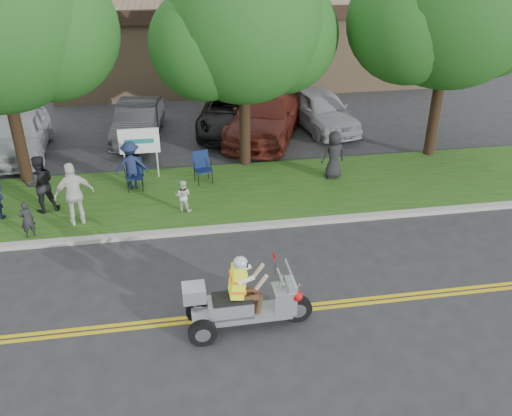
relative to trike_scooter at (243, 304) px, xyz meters
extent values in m
plane|color=#28282B|center=(0.74, 0.90, -0.61)|extent=(120.00, 120.00, 0.00)
cube|color=gold|center=(0.74, 0.32, -0.60)|extent=(60.00, 0.10, 0.01)
cube|color=gold|center=(0.74, 0.48, -0.60)|extent=(60.00, 0.10, 0.01)
cube|color=#A8A89E|center=(0.74, 3.95, -0.55)|extent=(60.00, 0.25, 0.12)
cube|color=#204412|center=(0.74, 6.10, -0.55)|extent=(60.00, 4.00, 0.10)
cube|color=#9E7F5B|center=(2.74, 19.90, 1.39)|extent=(18.00, 8.00, 4.00)
cube|color=black|center=(2.74, 15.85, 3.09)|extent=(18.00, 0.30, 0.60)
cylinder|color=#332114|center=(-5.76, 7.90, 1.69)|extent=(0.36, 0.36, 4.59)
sphere|color=#224E16|center=(-4.41, 8.20, 3.99)|extent=(4.05, 4.05, 4.05)
cylinder|color=#332114|center=(1.24, 8.10, 1.49)|extent=(0.36, 0.36, 4.20)
sphere|color=#224E16|center=(1.24, 8.10, 4.04)|extent=(4.80, 4.80, 4.80)
sphere|color=#224E16|center=(2.44, 8.40, 3.59)|extent=(3.60, 3.60, 3.60)
sphere|color=#224E16|center=(0.04, 7.90, 3.52)|extent=(3.36, 3.36, 3.36)
cylinder|color=#332114|center=(7.74, 7.90, 1.77)|extent=(0.36, 0.36, 4.76)
sphere|color=#224E16|center=(9.14, 8.20, 4.15)|extent=(4.20, 4.20, 4.20)
sphere|color=#224E16|center=(6.34, 7.70, 4.07)|extent=(3.92, 3.92, 3.92)
cylinder|color=silver|center=(-2.66, 7.50, -0.06)|extent=(0.06, 0.06, 1.10)
cylinder|color=silver|center=(-1.66, 7.50, -0.06)|extent=(0.06, 0.06, 1.10)
cube|color=white|center=(-2.16, 7.50, 0.74)|extent=(1.25, 0.06, 0.80)
cylinder|color=black|center=(1.15, 0.02, -0.30)|extent=(0.60, 0.15, 0.60)
cylinder|color=black|center=(-0.85, -0.37, -0.32)|extent=(0.56, 0.16, 0.56)
cylinder|color=black|center=(-0.86, 0.35, -0.32)|extent=(0.56, 0.16, 0.56)
cube|color=#A2A6AB|center=(0.04, 0.00, -0.26)|extent=(1.92, 0.49, 0.18)
cube|color=#A2A6AB|center=(-0.26, 0.00, -0.05)|extent=(0.91, 0.48, 0.35)
cube|color=black|center=(-0.21, 0.00, 0.16)|extent=(0.81, 0.43, 0.10)
cube|color=#A2A6AB|center=(0.85, 0.02, 0.00)|extent=(0.46, 0.49, 0.55)
cube|color=silver|center=(0.99, 0.02, 0.58)|extent=(0.20, 0.47, 0.49)
cube|color=#A2A6AB|center=(-0.96, -0.01, 0.40)|extent=(0.46, 0.43, 0.30)
sphere|color=#B20C0F|center=(1.08, -0.12, 0.18)|extent=(0.22, 0.22, 0.22)
cube|color=#D7EF19|center=(-0.10, 0.00, 0.56)|extent=(0.35, 0.41, 0.65)
sphere|color=silver|center=(-0.04, 0.00, 0.98)|extent=(0.29, 0.29, 0.29)
cylinder|color=black|center=(-2.57, 6.48, -0.30)|extent=(0.03, 0.03, 0.40)
cylinder|color=black|center=(-2.14, 6.49, -0.30)|extent=(0.03, 0.03, 0.40)
cylinder|color=black|center=(-2.58, 6.88, -0.30)|extent=(0.03, 0.03, 0.40)
cylinder|color=black|center=(-2.15, 6.89, -0.30)|extent=(0.03, 0.03, 0.40)
cube|color=#0D1C3F|center=(-2.36, 6.68, -0.09)|extent=(0.51, 0.46, 0.04)
cube|color=#0D1C3F|center=(-2.36, 6.90, 0.18)|extent=(0.50, 0.16, 0.54)
cylinder|color=black|center=(-0.44, 6.58, -0.30)|extent=(0.03, 0.03, 0.41)
cylinder|color=black|center=(-0.01, 6.68, -0.30)|extent=(0.03, 0.03, 0.41)
cylinder|color=black|center=(-0.53, 6.98, -0.30)|extent=(0.03, 0.03, 0.41)
cylinder|color=black|center=(-0.10, 7.08, -0.30)|extent=(0.03, 0.03, 0.41)
cube|color=#0E1A42|center=(-0.27, 6.83, -0.08)|extent=(0.60, 0.57, 0.04)
cube|color=#0E1A42|center=(-0.32, 7.05, 0.20)|extent=(0.53, 0.26, 0.55)
imported|color=black|center=(-4.85, 5.70, 0.33)|extent=(0.95, 0.83, 1.66)
imported|color=silver|center=(-3.82, 4.81, 0.38)|extent=(1.12, 0.74, 1.77)
imported|color=#1A2348|center=(-2.43, 6.81, 0.25)|extent=(1.00, 0.61, 1.50)
imported|color=black|center=(3.83, 6.55, 0.26)|extent=(0.81, 0.58, 1.53)
imported|color=black|center=(-4.99, 4.30, 0.00)|extent=(0.43, 0.37, 1.00)
imported|color=silver|center=(-0.97, 5.06, -0.03)|extent=(0.54, 0.48, 0.93)
imported|color=#AEB1B6|center=(-6.43, 10.42, 0.16)|extent=(2.06, 4.60, 1.54)
imported|color=#333436|center=(-2.36, 11.36, 0.09)|extent=(2.00, 4.37, 1.39)
imported|color=black|center=(1.27, 11.78, 0.13)|extent=(3.43, 5.69, 1.48)
imported|color=#571D14|center=(2.48, 10.89, 0.22)|extent=(4.41, 6.15, 1.65)
imported|color=#9E9FA5|center=(4.74, 11.38, 0.15)|extent=(2.51, 4.69, 1.52)
camera|label=1|loc=(-1.15, -8.60, 6.87)|focal=38.00mm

